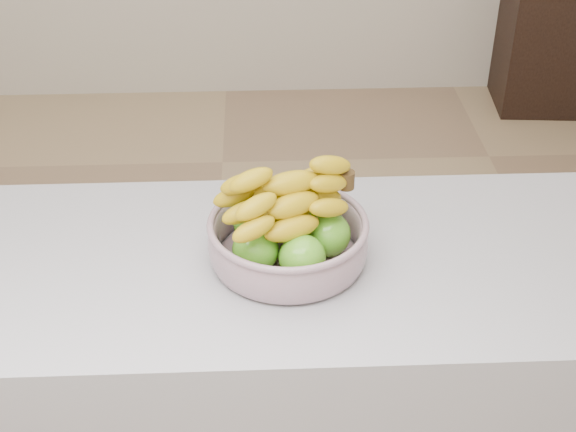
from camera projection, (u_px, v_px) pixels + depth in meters
ground at (213, 349)px, 2.64m from camera, size 4.00×4.00×0.00m
counter at (192, 421)px, 1.80m from camera, size 2.00×0.60×0.90m
cabinet at (558, 20)px, 3.93m from camera, size 0.53×0.44×0.90m
fruit_bowl at (288, 233)px, 1.52m from camera, size 0.31×0.31×0.19m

